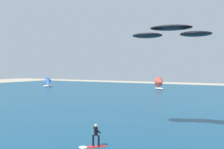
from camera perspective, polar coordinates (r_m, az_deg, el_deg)
The scene contains 5 objects.
ocean at distance 50.93m, azimuth 17.87°, elevation -5.23°, with size 160.00×90.00×0.10m, color navy.
kitesurfer at distance 19.92m, azimuth -4.02°, elevation -13.57°, with size 1.80×1.76×1.67m.
kite at distance 24.94m, azimuth 12.52°, elevation 8.90°, with size 7.42×3.89×1.08m.
sailboat_outermost at distance 83.85m, azimuth -13.33°, elevation -1.47°, with size 2.87×3.22×3.62m.
sailboat_leading at distance 71.71m, azimuth 10.26°, elevation -1.84°, with size 3.46×3.16×3.85m.
Camera 1 is at (10.21, 1.53, 5.83)m, focal length 42.68 mm.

